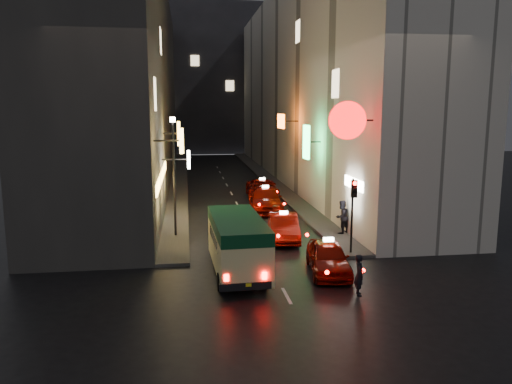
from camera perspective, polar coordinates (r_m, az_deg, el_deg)
name	(u,v)px	position (r m, az deg, el deg)	size (l,w,h in m)	color
ground	(314,347)	(15.26, 6.64, -17.15)	(120.00, 120.00, 0.00)	black
building_left	(135,84)	(47.41, -13.67, 11.95)	(7.68, 52.00, 18.00)	#353330
building_right	(307,85)	(48.59, 5.89, 12.11)	(8.09, 52.00, 18.00)	#B9B4A9
building_far	(208,80)	(79.34, -5.55, 12.58)	(30.00, 10.00, 22.00)	#37363B
sidewalk_left	(179,180)	(47.65, -8.76, 1.33)	(1.50, 52.00, 0.15)	#403E3B
sidewalk_right	(268,179)	(48.28, 1.38, 1.55)	(1.50, 52.00, 0.15)	#403E3B
minibus	(237,239)	(20.63, -2.14, -5.37)	(2.17, 5.67, 2.41)	#EDE194
taxi_near	(328,255)	(21.20, 8.25, -7.10)	(2.67, 5.19, 1.75)	#6B0901
taxi_second	(284,225)	(26.18, 3.17, -3.78)	(2.59, 5.19, 1.76)	#6B0901
taxi_third	(265,197)	(33.54, 1.08, -0.61)	(2.82, 5.82, 1.96)	#6B0901
taxi_far	(262,187)	(38.31, 0.72, 0.54)	(2.38, 5.18, 1.78)	#6B0901
pedestrian_crossing	(359,272)	(18.97, 11.74, -8.96)	(0.58, 0.37, 1.75)	black
pedestrian_sidewalk	(342,215)	(27.22, 9.77, -2.58)	(0.77, 0.48, 2.03)	black
traffic_light	(353,200)	(23.29, 11.07, -0.87)	(0.26, 0.43, 3.50)	black
lamp_post	(174,168)	(26.35, -9.36, 2.67)	(0.28, 0.28, 6.22)	black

